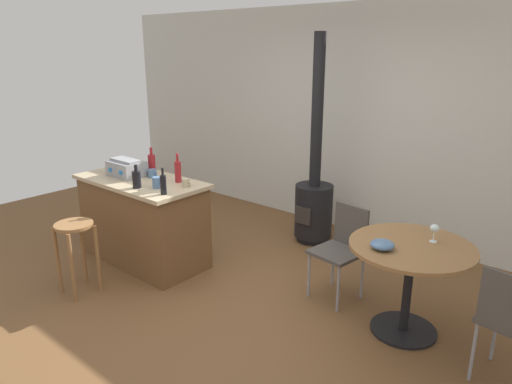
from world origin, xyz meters
The scene contains 18 objects.
ground_plane centered at (0.00, 0.00, 0.00)m, with size 8.80×8.80×0.00m, color brown.
back_wall centered at (0.00, 2.39, 1.35)m, with size 8.00×0.10×2.70m, color beige.
kitchen_island centered at (-1.25, 0.12, 0.45)m, with size 1.43×0.72×0.90m.
wooden_stool centered at (-1.16, -0.70, 0.50)m, with size 0.34×0.34×0.68m.
dining_table centered at (1.44, 0.63, 0.58)m, with size 0.95×0.95×0.76m.
folding_chair_near centered at (2.22, 0.43, 0.52)m, with size 0.46×0.46×0.87m.
folding_chair_far centered at (0.75, 0.81, 0.50)m, with size 0.46×0.46×0.85m.
wood_stove centered at (-0.17, 1.73, 0.56)m, with size 0.44×0.45×2.37m.
toolbox centered at (-1.46, 0.11, 0.99)m, with size 0.37×0.28×0.18m.
bottle_0 centered at (-0.86, 0.30, 1.02)m, with size 0.07×0.07×0.30m.
bottle_1 centered at (-1.33, 0.33, 1.01)m, with size 0.08×0.08×0.29m.
bottle_2 centered at (-0.66, -0.06, 1.00)m, with size 0.06×0.06×0.25m.
bottle_3 centered at (-1.02, -0.09, 0.99)m, with size 0.08×0.08×0.23m.
cup_0 centered at (-0.68, 0.24, 0.94)m, with size 0.11×0.08×0.08m.
cup_1 centered at (-1.21, 0.25, 0.95)m, with size 0.13×0.09×0.08m.
cup_2 centered at (-0.87, 0.03, 0.96)m, with size 0.13×0.09×0.11m.
wine_glass centered at (1.54, 0.80, 0.86)m, with size 0.07×0.07×0.14m.
serving_bowl centered at (1.30, 0.41, 0.79)m, with size 0.18×0.18×0.07m, color #4C7099.
Camera 1 is at (2.66, -2.67, 2.20)m, focal length 32.92 mm.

